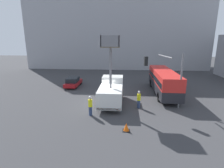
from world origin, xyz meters
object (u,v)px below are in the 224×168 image
utility_truck (111,90)px  city_bus (163,80)px  traffic_light_pole (168,71)px  parked_car_curbside (73,82)px  traffic_cone_near_truck (126,127)px  road_worker_near_truck (90,106)px  road_worker_directing (139,99)px

utility_truck → city_bus: (6.57, 4.44, 0.29)m
traffic_light_pole → parked_car_curbside: (-12.32, 7.86, -3.21)m
traffic_cone_near_truck → parked_car_curbside: 15.34m
road_worker_near_truck → traffic_cone_near_truck: road_worker_near_truck is taller
road_worker_near_truck → road_worker_directing: bearing=32.9°
traffic_light_pole → road_worker_directing: size_ratio=3.07×
utility_truck → parked_car_curbside: utility_truck is taller
parked_car_curbside → traffic_light_pole: bearing=-32.5°
utility_truck → road_worker_directing: utility_truck is taller
utility_truck → traffic_light_pole: 6.36m
traffic_light_pole → parked_car_curbside: size_ratio=1.33×
traffic_cone_near_truck → parked_car_curbside: bearing=122.2°
utility_truck → road_worker_directing: (2.98, -1.08, -0.60)m
city_bus → road_worker_near_truck: city_bus is taller
utility_truck → traffic_light_pole: (5.82, -0.94, 2.39)m
parked_car_curbside → road_worker_near_truck: bearing=-65.1°
city_bus → road_worker_near_truck: bearing=145.9°
traffic_light_pole → city_bus: bearing=82.0°
traffic_cone_near_truck → traffic_light_pole: bearing=51.0°
utility_truck → city_bus: utility_truck is taller
utility_truck → road_worker_near_truck: bearing=-117.3°
utility_truck → parked_car_curbside: bearing=133.2°
road_worker_directing → traffic_light_pole: bearing=3.4°
utility_truck → road_worker_directing: 3.23m
traffic_cone_near_truck → road_worker_directing: bearing=75.3°
traffic_light_pole → parked_car_curbside: traffic_light_pole is taller
road_worker_directing → traffic_cone_near_truck: road_worker_directing is taller
traffic_cone_near_truck → road_worker_near_truck: bearing=141.7°
city_bus → road_worker_directing: size_ratio=5.64×
city_bus → parked_car_curbside: size_ratio=2.44×
road_worker_near_truck → parked_car_curbside: bearing=122.0°
road_worker_near_truck → utility_truck: bearing=69.9°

